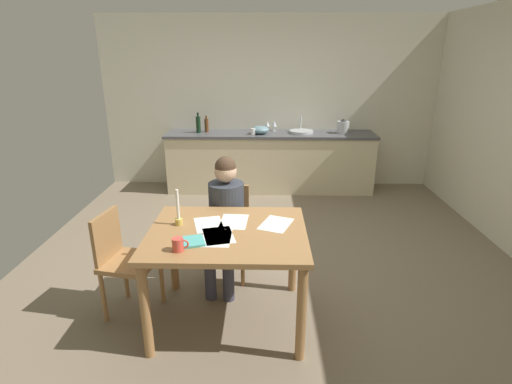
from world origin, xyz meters
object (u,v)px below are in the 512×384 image
object	(u,v)px
bottle_vinegar	(207,125)
wine_glass_by_kettle	(267,124)
sink_unit	(301,131)
mixing_bowl	(260,130)
chair_at_table	(229,227)
person_seated	(225,214)
candlestick	(178,215)
chair_side_empty	(123,259)
stovetop_kettle	(343,127)
book_magazine	(192,241)
dining_table	(228,245)
teacup_on_counter	(253,132)
bottle_oil	(198,124)
wine_glass_near_sink	(274,124)
coffee_mug	(178,244)

from	to	relation	value
bottle_vinegar	wine_glass_by_kettle	distance (m)	0.94
sink_unit	mixing_bowl	xyz separation A→B (m)	(-0.62, -0.07, 0.04)
chair_at_table	wine_glass_by_kettle	xyz separation A→B (m)	(0.38, 2.66, 0.52)
person_seated	candlestick	xyz separation A→B (m)	(-0.31, -0.48, 0.19)
person_seated	sink_unit	bearing A→B (deg)	71.25
chair_side_empty	stovetop_kettle	xyz separation A→B (m)	(2.31, 3.15, 0.51)
book_magazine	wine_glass_by_kettle	world-z (taller)	wine_glass_by_kettle
dining_table	teacup_on_counter	world-z (taller)	teacup_on_counter
sink_unit	stovetop_kettle	world-z (taller)	sink_unit
bottle_oil	wine_glass_near_sink	bearing A→B (deg)	7.64
sink_unit	candlestick	bearing A→B (deg)	-111.16
coffee_mug	chair_at_table	bearing A→B (deg)	77.19
candlestick	stovetop_kettle	distance (m)	3.64
candlestick	wine_glass_near_sink	xyz separation A→B (m)	(0.81, 3.29, 0.14)
book_magazine	mixing_bowl	distance (m)	3.40
candlestick	sink_unit	world-z (taller)	sink_unit
chair_at_table	sink_unit	distance (m)	2.71
chair_side_empty	candlestick	world-z (taller)	candlestick
sink_unit	bottle_oil	size ratio (longest dim) A/B	1.19
coffee_mug	sink_unit	bearing A→B (deg)	72.42
teacup_on_counter	candlestick	bearing A→B (deg)	-99.38
coffee_mug	book_magazine	size ratio (longest dim) A/B	0.65
dining_table	wine_glass_near_sink	bearing A→B (deg)	82.90
dining_table	book_magazine	world-z (taller)	book_magazine
mixing_bowl	stovetop_kettle	world-z (taller)	stovetop_kettle
bottle_oil	chair_at_table	bearing A→B (deg)	-75.07
teacup_on_counter	chair_side_empty	bearing A→B (deg)	-107.78
sink_unit	wine_glass_near_sink	distance (m)	0.44
bottle_vinegar	mixing_bowl	xyz separation A→B (m)	(0.82, -0.13, -0.05)
candlestick	wine_glass_near_sink	distance (m)	3.39
sink_unit	dining_table	bearing A→B (deg)	-104.31
mixing_bowl	chair_at_table	bearing A→B (deg)	-96.24
candlestick	bottle_vinegar	world-z (taller)	bottle_vinegar
bottle_oil	wine_glass_by_kettle	xyz separation A→B (m)	(1.05, 0.15, -0.02)
book_magazine	mixing_bowl	size ratio (longest dim) A/B	0.68
sink_unit	stovetop_kettle	xyz separation A→B (m)	(0.62, -0.00, 0.08)
candlestick	teacup_on_counter	world-z (taller)	candlestick
book_magazine	teacup_on_counter	world-z (taller)	teacup_on_counter
person_seated	coffee_mug	xyz separation A→B (m)	(-0.22, -0.90, 0.15)
bottle_oil	bottle_vinegar	size ratio (longest dim) A/B	1.21
dining_table	sink_unit	xyz separation A→B (m)	(0.83, 3.25, 0.25)
bottle_oil	wine_glass_by_kettle	size ratio (longest dim) A/B	1.97
person_seated	sink_unit	xyz separation A→B (m)	(0.90, 2.66, 0.24)
sink_unit	stovetop_kettle	size ratio (longest dim) A/B	1.64
person_seated	wine_glass_near_sink	world-z (taller)	person_seated
person_seated	candlestick	world-z (taller)	person_seated
dining_table	mixing_bowl	world-z (taller)	mixing_bowl
bottle_oil	bottle_vinegar	distance (m)	0.13
mixing_bowl	teacup_on_counter	distance (m)	0.13
person_seated	wine_glass_near_sink	size ratio (longest dim) A/B	7.76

